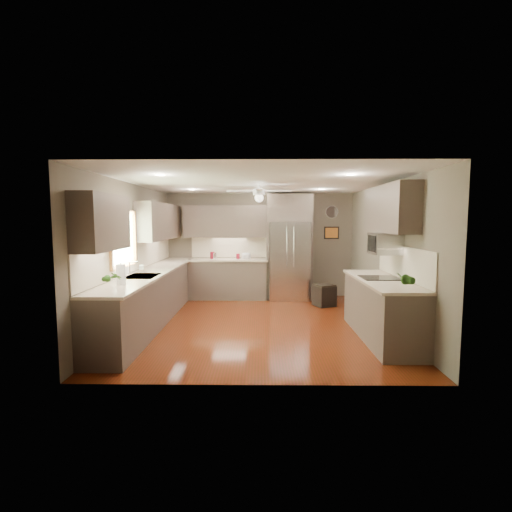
{
  "coord_description": "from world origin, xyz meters",
  "views": [
    {
      "loc": [
        0.02,
        -6.52,
        1.85
      ],
      "look_at": [
        -0.06,
        0.6,
        1.16
      ],
      "focal_mm": 26.0,
      "sensor_mm": 36.0,
      "label": 1
    }
  ],
  "objects_px": {
    "microwave": "(385,244)",
    "refrigerator": "(289,249)",
    "canister_b": "(215,256)",
    "bowl": "(246,258)",
    "canister_a": "(212,255)",
    "stool": "(324,295)",
    "potted_plant_right": "(405,279)",
    "potted_plant_left": "(113,278)",
    "paper_towel": "(121,275)",
    "canister_d": "(238,256)",
    "soap_bottle": "(142,267)"
  },
  "relations": [
    {
      "from": "canister_a",
      "to": "refrigerator",
      "type": "xyz_separation_m",
      "value": [
        1.81,
        -0.06,
        0.17
      ]
    },
    {
      "from": "bowl",
      "to": "paper_towel",
      "type": "height_order",
      "value": "paper_towel"
    },
    {
      "from": "canister_d",
      "to": "stool",
      "type": "relative_size",
      "value": 0.25
    },
    {
      "from": "stool",
      "to": "potted_plant_left",
      "type": "bearing_deg",
      "value": -137.51
    },
    {
      "from": "canister_d",
      "to": "potted_plant_right",
      "type": "height_order",
      "value": "potted_plant_right"
    },
    {
      "from": "microwave",
      "to": "paper_towel",
      "type": "relative_size",
      "value": 1.67
    },
    {
      "from": "potted_plant_right",
      "to": "refrigerator",
      "type": "bearing_deg",
      "value": 107.04
    },
    {
      "from": "canister_b",
      "to": "soap_bottle",
      "type": "relative_size",
      "value": 0.86
    },
    {
      "from": "potted_plant_left",
      "to": "microwave",
      "type": "bearing_deg",
      "value": 15.92
    },
    {
      "from": "canister_a",
      "to": "potted_plant_right",
      "type": "height_order",
      "value": "potted_plant_right"
    },
    {
      "from": "refrigerator",
      "to": "stool",
      "type": "relative_size",
      "value": 4.76
    },
    {
      "from": "canister_a",
      "to": "paper_towel",
      "type": "height_order",
      "value": "paper_towel"
    },
    {
      "from": "refrigerator",
      "to": "microwave",
      "type": "height_order",
      "value": "refrigerator"
    },
    {
      "from": "potted_plant_left",
      "to": "refrigerator",
      "type": "distance_m",
      "value": 4.66
    },
    {
      "from": "canister_a",
      "to": "microwave",
      "type": "relative_size",
      "value": 0.31
    },
    {
      "from": "paper_towel",
      "to": "canister_a",
      "type": "bearing_deg",
      "value": 76.85
    },
    {
      "from": "soap_bottle",
      "to": "stool",
      "type": "height_order",
      "value": "soap_bottle"
    },
    {
      "from": "microwave",
      "to": "refrigerator",
      "type": "bearing_deg",
      "value": 116.09
    },
    {
      "from": "canister_a",
      "to": "bowl",
      "type": "bearing_deg",
      "value": -0.07
    },
    {
      "from": "soap_bottle",
      "to": "paper_towel",
      "type": "height_order",
      "value": "paper_towel"
    },
    {
      "from": "microwave",
      "to": "bowl",
      "type": "bearing_deg",
      "value": 130.24
    },
    {
      "from": "stool",
      "to": "paper_towel",
      "type": "distance_m",
      "value": 4.42
    },
    {
      "from": "refrigerator",
      "to": "canister_b",
      "type": "bearing_deg",
      "value": 178.33
    },
    {
      "from": "canister_b",
      "to": "microwave",
      "type": "xyz_separation_m",
      "value": [
        3.09,
        -2.76,
        0.47
      ]
    },
    {
      "from": "canister_a",
      "to": "potted_plant_left",
      "type": "relative_size",
      "value": 0.56
    },
    {
      "from": "canister_b",
      "to": "bowl",
      "type": "xyz_separation_m",
      "value": [
        0.75,
        0.01,
        -0.04
      ]
    },
    {
      "from": "canister_d",
      "to": "microwave",
      "type": "height_order",
      "value": "microwave"
    },
    {
      "from": "potted_plant_left",
      "to": "stool",
      "type": "xyz_separation_m",
      "value": [
        3.34,
        3.06,
        -0.86
      ]
    },
    {
      "from": "canister_a",
      "to": "refrigerator",
      "type": "height_order",
      "value": "refrigerator"
    },
    {
      "from": "canister_d",
      "to": "potted_plant_left",
      "type": "xyz_separation_m",
      "value": [
        -1.43,
        -3.89,
        0.1
      ]
    },
    {
      "from": "paper_towel",
      "to": "potted_plant_left",
      "type": "bearing_deg",
      "value": -87.79
    },
    {
      "from": "potted_plant_right",
      "to": "paper_towel",
      "type": "relative_size",
      "value": 0.94
    },
    {
      "from": "canister_b",
      "to": "potted_plant_left",
      "type": "height_order",
      "value": "potted_plant_left"
    },
    {
      "from": "stool",
      "to": "paper_towel",
      "type": "bearing_deg",
      "value": -140.74
    },
    {
      "from": "potted_plant_left",
      "to": "microwave",
      "type": "distance_m",
      "value": 4.14
    },
    {
      "from": "canister_d",
      "to": "soap_bottle",
      "type": "distance_m",
      "value": 2.74
    },
    {
      "from": "bowl",
      "to": "potted_plant_right",
      "type": "bearing_deg",
      "value": -60.87
    },
    {
      "from": "potted_plant_left",
      "to": "stool",
      "type": "distance_m",
      "value": 4.62
    },
    {
      "from": "refrigerator",
      "to": "stool",
      "type": "height_order",
      "value": "refrigerator"
    },
    {
      "from": "potted_plant_left",
      "to": "microwave",
      "type": "relative_size",
      "value": 0.56
    },
    {
      "from": "potted_plant_right",
      "to": "refrigerator",
      "type": "distance_m",
      "value": 4.1
    },
    {
      "from": "potted_plant_right",
      "to": "microwave",
      "type": "xyz_separation_m",
      "value": [
        0.13,
        1.21,
        0.38
      ]
    },
    {
      "from": "canister_a",
      "to": "bowl",
      "type": "relative_size",
      "value": 0.73
    },
    {
      "from": "stool",
      "to": "canister_a",
      "type": "bearing_deg",
      "value": 161.7
    },
    {
      "from": "microwave",
      "to": "potted_plant_left",
      "type": "bearing_deg",
      "value": -164.08
    },
    {
      "from": "refrigerator",
      "to": "microwave",
      "type": "relative_size",
      "value": 4.45
    },
    {
      "from": "canister_a",
      "to": "canister_b",
      "type": "bearing_deg",
      "value": -9.06
    },
    {
      "from": "bowl",
      "to": "refrigerator",
      "type": "relative_size",
      "value": 0.1
    },
    {
      "from": "canister_b",
      "to": "bowl",
      "type": "distance_m",
      "value": 0.75
    },
    {
      "from": "canister_b",
      "to": "refrigerator",
      "type": "bearing_deg",
      "value": -1.67
    }
  ]
}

